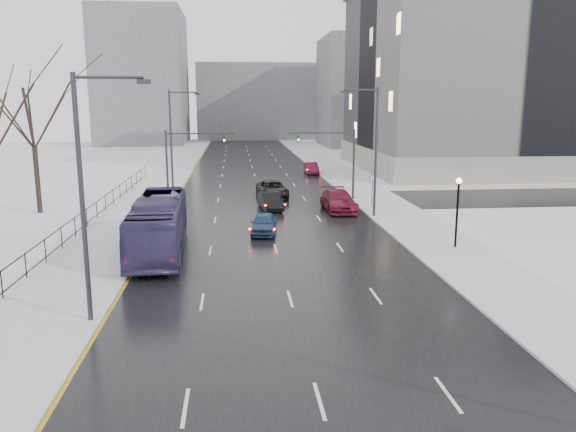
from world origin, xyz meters
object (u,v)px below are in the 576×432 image
object	(u,v)px
mast_signal_right	(342,156)
sedan_center_near	(264,224)
streetlight_r_mid	(373,146)
sedan_right_cross	(272,189)
sedan_right_distant	(311,168)
no_uturn_sign	(372,181)
lamppost_r_mid	(458,202)
sedan_right_near	(270,201)
mast_signal_left	(179,157)
sedan_right_far	(339,201)
streetlight_l_near	(87,187)
streetlight_l_far	(173,137)
bus	(159,225)
tree_park_e	(40,214)

from	to	relation	value
mast_signal_right	sedan_center_near	xyz separation A→B (m)	(-7.83, -12.81, -3.36)
streetlight_r_mid	sedan_right_cross	world-z (taller)	streetlight_r_mid
streetlight_r_mid	sedan_right_cross	xyz separation A→B (m)	(-7.10, 10.01, -4.79)
sedan_right_distant	no_uturn_sign	bearing A→B (deg)	-85.38
sedan_right_cross	lamppost_r_mid	bearing A→B (deg)	-67.93
no_uturn_sign	sedan_right_near	size ratio (longest dim) A/B	0.62
no_uturn_sign	sedan_right_near	distance (m)	8.84
lamppost_r_mid	mast_signal_left	world-z (taller)	mast_signal_left
streetlight_r_mid	sedan_right_cross	bearing A→B (deg)	125.33
no_uturn_sign	sedan_center_near	xyz separation A→B (m)	(-9.70, -8.81, -1.56)
sedan_center_near	no_uturn_sign	bearing A→B (deg)	48.62
no_uturn_sign	sedan_center_near	bearing A→B (deg)	-137.75
no_uturn_sign	sedan_right_far	bearing A→B (deg)	-159.82
streetlight_l_near	sedan_center_near	xyz separation A→B (m)	(7.67, 15.19, -4.88)
streetlight_l_far	bus	bearing A→B (deg)	-86.83
tree_park_e	bus	distance (m)	17.30
streetlight_l_far	sedan_right_cross	bearing A→B (deg)	-12.15
lamppost_r_mid	mast_signal_left	size ratio (longest dim) A/B	0.66
tree_park_e	sedan_right_cross	size ratio (longest dim) A/B	2.39
lamppost_r_mid	mast_signal_left	bearing A→B (deg)	135.52
mast_signal_left	bus	bearing A→B (deg)	-88.91
streetlight_r_mid	sedan_right_far	world-z (taller)	streetlight_r_mid
tree_park_e	mast_signal_right	world-z (taller)	tree_park_e
sedan_right_cross	sedan_right_distant	world-z (taller)	sedan_right_cross
mast_signal_right	sedan_center_near	size ratio (longest dim) A/B	1.58
streetlight_l_near	sedan_right_cross	world-z (taller)	streetlight_l_near
sedan_right_cross	sedan_right_near	bearing A→B (deg)	-99.69
streetlight_r_mid	mast_signal_left	xyz separation A→B (m)	(-15.49, 8.00, -1.51)
mast_signal_right	sedan_right_far	bearing A→B (deg)	-103.39
sedan_right_cross	sedan_center_near	bearing A→B (deg)	-100.37
streetlight_l_near	mast_signal_left	distance (m)	28.05
mast_signal_right	bus	bearing A→B (deg)	-130.01
mast_signal_right	no_uturn_sign	size ratio (longest dim) A/B	2.41
no_uturn_sign	sedan_center_near	distance (m)	13.20
tree_park_e	streetlight_l_near	world-z (taller)	streetlight_l_near
streetlight_l_near	sedan_right_far	distance (m)	27.36
lamppost_r_mid	streetlight_l_far	bearing A→B (deg)	131.06
streetlight_r_mid	sedan_right_far	xyz separation A→B (m)	(-2.06, 2.86, -4.73)
streetlight_l_near	sedan_center_near	distance (m)	17.70
bus	sedan_right_far	xyz separation A→B (m)	(13.10, 11.93, -0.81)
lamppost_r_mid	sedan_right_distant	world-z (taller)	lamppost_r_mid
mast_signal_right	sedan_right_near	distance (m)	8.62
streetlight_l_far	sedan_right_distant	size ratio (longest dim) A/B	2.34
tree_park_e	bus	xyz separation A→B (m)	(11.20, -13.07, 1.70)
sedan_center_near	mast_signal_left	bearing A→B (deg)	124.43
bus	sedan_center_near	world-z (taller)	bus
streetlight_l_far	sedan_center_near	world-z (taller)	streetlight_l_far
streetlight_r_mid	streetlight_l_near	xyz separation A→B (m)	(-16.33, -20.00, 0.00)
sedan_right_near	sedan_right_far	world-z (taller)	sedan_right_far
lamppost_r_mid	bus	distance (m)	18.07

